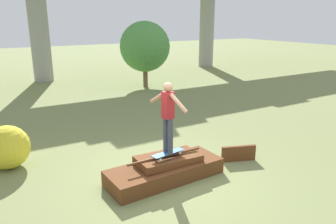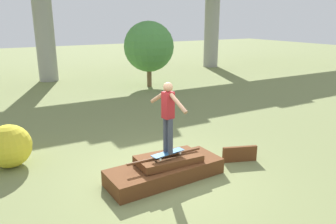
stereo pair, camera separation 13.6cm
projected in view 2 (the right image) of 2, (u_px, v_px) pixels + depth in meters
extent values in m
plane|color=olive|center=(165.00, 179.00, 7.76)|extent=(80.00, 80.00, 0.00)
cube|color=#5B3319|center=(165.00, 172.00, 7.70)|extent=(2.82, 1.13, 0.37)
cube|color=#5B3319|center=(169.00, 159.00, 7.72)|extent=(1.53, 0.76, 0.22)
cylinder|color=#5B3319|center=(165.00, 156.00, 7.59)|extent=(1.91, 0.06, 0.06)
cube|color=#5B3319|center=(240.00, 154.00, 8.64)|extent=(0.90, 0.40, 0.42)
cube|color=#23517F|center=(168.00, 153.00, 7.51)|extent=(0.85, 0.33, 0.01)
cylinder|color=silver|center=(175.00, 151.00, 7.77)|extent=(0.06, 0.04, 0.05)
cylinder|color=silver|center=(180.00, 153.00, 7.63)|extent=(0.06, 0.04, 0.05)
cylinder|color=silver|center=(155.00, 157.00, 7.42)|extent=(0.06, 0.04, 0.05)
cylinder|color=silver|center=(160.00, 159.00, 7.29)|extent=(0.06, 0.04, 0.05)
cylinder|color=#383D4C|center=(166.00, 135.00, 7.46)|extent=(0.12, 0.12, 0.83)
cylinder|color=#383D4C|center=(170.00, 137.00, 7.33)|extent=(0.12, 0.12, 0.83)
cube|color=maroon|center=(168.00, 105.00, 7.20)|extent=(0.25, 0.24, 0.60)
sphere|color=#A37556|center=(168.00, 87.00, 7.09)|extent=(0.21, 0.21, 0.21)
cylinder|color=#A37556|center=(158.00, 97.00, 7.44)|extent=(0.17, 0.55, 0.37)
cylinder|color=#A37556|center=(178.00, 103.00, 6.90)|extent=(0.17, 0.55, 0.37)
cylinder|color=gray|center=(44.00, 27.00, 18.99)|extent=(1.10, 1.10, 6.27)
cylinder|color=gray|center=(212.00, 25.00, 24.72)|extent=(1.10, 1.10, 6.27)
cylinder|color=brown|center=(149.00, 77.00, 18.04)|extent=(0.25, 0.25, 1.04)
sphere|color=#4C8E42|center=(149.00, 47.00, 17.58)|extent=(2.70, 2.70, 2.70)
sphere|color=gold|center=(9.00, 146.00, 8.27)|extent=(1.10, 1.10, 1.10)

